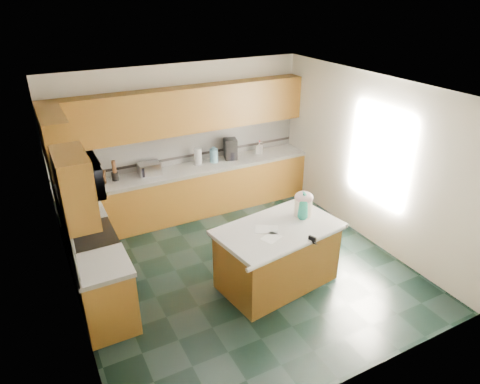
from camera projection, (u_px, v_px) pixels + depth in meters
floor at (242, 270)px, 6.45m from camera, size 4.60×4.60×0.00m
ceiling at (242, 90)px, 5.27m from camera, size 4.60×4.60×0.00m
wall_back at (182, 140)px, 7.71m from camera, size 4.60×0.04×2.70m
wall_front at (358, 283)px, 4.02m from camera, size 4.60×0.04×2.70m
wall_left at (63, 230)px, 4.89m from camera, size 0.04×4.60×2.70m
wall_right at (370, 160)px, 6.83m from camera, size 0.04×4.60×2.70m
back_base_cab at (191, 193)px, 7.86m from camera, size 4.60×0.60×0.86m
back_countertop at (190, 170)px, 7.66m from camera, size 4.60×0.64×0.06m
back_upper_cab at (184, 110)px, 7.30m from camera, size 4.60×0.33×0.78m
back_backsplash at (183, 147)px, 7.73m from camera, size 4.60×0.02×0.63m
back_accent_band at (184, 157)px, 7.82m from camera, size 4.60×0.01×0.05m
left_base_cab_rear at (85, 238)px, 6.46m from camera, size 0.60×0.82×0.86m
left_counter_rear at (80, 211)px, 6.26m from camera, size 0.64×0.82×0.06m
left_base_cab_front at (107, 297)px, 5.24m from camera, size 0.60×0.72×0.86m
left_counter_front at (102, 266)px, 5.04m from camera, size 0.64×0.72×0.06m
left_backsplash at (62, 217)px, 5.40m from camera, size 0.02×2.30×0.63m
left_accent_band at (65, 230)px, 5.48m from camera, size 0.01×2.30×0.05m
left_upper_cab_rear at (56, 142)px, 5.85m from camera, size 0.33×1.09×0.78m
left_upper_cab_front at (75, 188)px, 4.52m from camera, size 0.33×0.72×0.78m
range_body at (95, 265)px, 5.82m from camera, size 0.60×0.76×0.88m
range_oven_door at (117, 261)px, 5.96m from camera, size 0.02×0.68×0.55m
range_cooktop at (90, 236)px, 5.62m from camera, size 0.62×0.78×0.04m
range_handle at (116, 238)px, 5.81m from camera, size 0.02×0.66×0.02m
range_backguard at (68, 233)px, 5.46m from camera, size 0.06×0.76×0.18m
microwave at (80, 178)px, 5.26m from camera, size 0.50×0.73×0.41m
island_base at (277, 257)px, 6.00m from camera, size 1.68×1.12×0.86m
island_top at (278, 229)px, 5.79m from camera, size 1.80×1.23×0.06m
island_bullnose at (300, 247)px, 5.40m from camera, size 1.66×0.30×0.06m
treat_jar at (303, 208)px, 6.02m from camera, size 0.32×0.32×0.25m
treat_jar_lid at (304, 197)px, 5.94m from camera, size 0.26×0.26×0.16m
treat_jar_knob at (304, 194)px, 5.92m from camera, size 0.09×0.03×0.03m
treat_jar_knob_end_l at (302, 194)px, 5.90m from camera, size 0.05×0.05×0.05m
treat_jar_knob_end_r at (307, 193)px, 5.94m from camera, size 0.05×0.05×0.05m
soap_bottle_island at (303, 206)px, 5.92m from camera, size 0.19×0.19×0.40m
paper_sheet_a at (271, 238)px, 5.54m from camera, size 0.31×0.27×0.00m
paper_sheet_b at (267, 229)px, 5.73m from camera, size 0.38×0.36×0.00m
clamp_body at (312, 240)px, 5.48m from camera, size 0.07×0.11×0.09m
clamp_handle at (315, 243)px, 5.44m from camera, size 0.02×0.07×0.02m
knife_block at (102, 177)px, 7.00m from camera, size 0.18×0.20×0.25m
utensil_crock at (115, 176)px, 7.13m from camera, size 0.11×0.11×0.14m
utensil_bundle at (114, 167)px, 7.06m from camera, size 0.07×0.07×0.21m
toaster_oven at (149, 169)px, 7.34m from camera, size 0.37×0.25×0.21m
toaster_oven_door at (151, 171)px, 7.24m from camera, size 0.32×0.01×0.17m
paper_towel at (198, 156)px, 7.74m from camera, size 0.13×0.13×0.30m
paper_towel_base at (198, 164)px, 7.81m from camera, size 0.20×0.20×0.01m
water_jug at (214, 156)px, 7.85m from camera, size 0.15×0.15×0.25m
water_jug_neck at (214, 148)px, 7.78m from camera, size 0.07×0.07×0.04m
coffee_maker at (230, 149)px, 7.98m from camera, size 0.29×0.30×0.38m
coffee_carafe at (232, 155)px, 7.98m from camera, size 0.16×0.16×0.16m
soap_bottle_back at (259, 148)px, 8.24m from camera, size 0.15×0.15×0.24m
soap_back_cap at (260, 141)px, 8.18m from camera, size 0.02×0.02×0.03m
window_light_proxy at (379, 156)px, 6.59m from camera, size 0.02×1.40×1.10m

